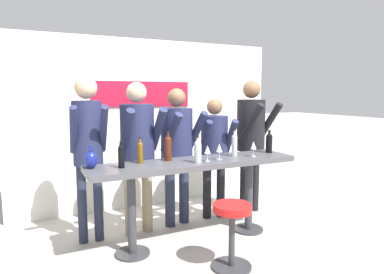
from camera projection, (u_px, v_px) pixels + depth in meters
The scene contains 19 objects.
ground_plane at pixel (195, 241), 3.86m from camera, with size 40.00×40.00×0.00m, color #B2ADA3.
back_wall at pixel (150, 124), 5.04m from camera, with size 3.94×0.12×2.42m.
tasting_table at pixel (195, 174), 3.76m from camera, with size 2.34×0.53×0.93m.
bar_stool at pixel (232, 226), 3.22m from camera, with size 0.39×0.39×0.63m.
person_far_left at pixel (88, 139), 3.70m from camera, with size 0.40×0.55×1.84m.
person_left at pixel (138, 141), 3.96m from camera, with size 0.49×0.59×1.79m.
person_center_left at pixel (177, 142), 4.23m from camera, with size 0.54×0.63×1.72m.
person_center at pixel (215, 145), 4.48m from camera, with size 0.48×0.56×1.59m.
person_center_right at pixel (251, 132), 4.68m from camera, with size 0.53×0.64×1.83m.
wine_bottle_0 at pixel (168, 147), 3.72m from camera, with size 0.08×0.08×0.32m.
wine_bottle_1 at pixel (140, 151), 3.58m from camera, with size 0.06×0.06×0.28m.
wine_bottle_2 at pixel (198, 150), 3.61m from camera, with size 0.08×0.08×0.28m.
wine_bottle_3 at pixel (269, 142), 4.22m from camera, with size 0.08×0.08×0.28m.
wine_bottle_4 at pixel (121, 155), 3.35m from camera, with size 0.06×0.06×0.27m.
wine_bottle_5 at pixel (234, 144), 3.99m from camera, with size 0.07×0.07×0.32m.
wine_glass_0 at pixel (219, 148), 3.77m from camera, with size 0.07×0.07×0.18m.
wine_glass_1 at pixel (207, 150), 3.67m from camera, with size 0.07×0.07×0.18m.
wine_glass_2 at pixel (253, 146), 3.97m from camera, with size 0.07×0.07×0.18m.
decorative_vase at pixel (91, 159), 3.34m from camera, with size 0.13×0.13×0.22m.
Camera 1 is at (-1.64, -3.29, 1.66)m, focal length 32.00 mm.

